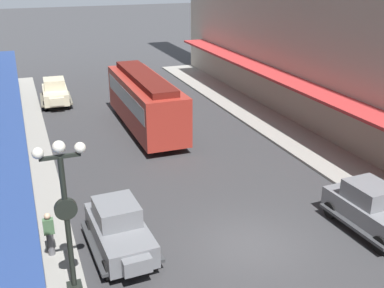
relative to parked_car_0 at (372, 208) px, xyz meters
The scene contains 8 objects.
ground_plane 4.99m from the parked_car_0, behind, with size 200.00×200.00×0.00m, color #38383A.
parked_car_0 is the anchor object (origin of this frame).
parked_car_1 9.60m from the parked_car_0, 167.84° to the left, with size 2.29×4.31×1.84m.
parked_car_3 23.90m from the parked_car_0, 113.90° to the left, with size 2.29×4.31×1.84m.
streetcar 15.14m from the parked_car_0, 109.35° to the left, with size 2.56×9.61×3.46m.
lamp_post_with_clock 11.44m from the parked_car_0, behind, with size 1.42×0.44×5.16m.
pedestrian_0 23.29m from the parked_car_0, 123.20° to the left, with size 0.36×0.28×1.67m.
pedestrian_2 11.98m from the parked_car_0, 168.26° to the left, with size 0.36×0.24×1.64m.
Camera 1 is at (-7.16, -12.84, 9.76)m, focal length 43.53 mm.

